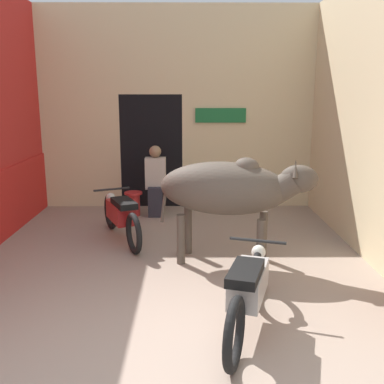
% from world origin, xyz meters
% --- Properties ---
extents(ground_plane, '(30.00, 30.00, 0.00)m').
position_xyz_m(ground_plane, '(0.00, 0.00, 0.00)').
color(ground_plane, gray).
extents(wall_back_with_doorway, '(5.18, 0.93, 3.78)m').
position_xyz_m(wall_back_with_doorway, '(-0.17, 5.70, 1.61)').
color(wall_back_with_doorway, beige).
rests_on(wall_back_with_doorway, ground_plane).
extents(wall_right_with_door, '(0.22, 5.45, 3.78)m').
position_xyz_m(wall_right_with_door, '(2.68, 2.68, 1.87)').
color(wall_right_with_door, beige).
rests_on(wall_right_with_door, ground_plane).
extents(cow, '(2.07, 1.09, 1.41)m').
position_xyz_m(cow, '(0.75, 2.46, 0.99)').
color(cow, '#4C4238').
rests_on(cow, ground_plane).
extents(motorcycle_near, '(0.75, 1.84, 0.74)m').
position_xyz_m(motorcycle_near, '(0.78, 0.71, 0.42)').
color(motorcycle_near, black).
rests_on(motorcycle_near, ground_plane).
extents(motorcycle_far, '(0.89, 1.74, 0.71)m').
position_xyz_m(motorcycle_far, '(-0.80, 3.37, 0.40)').
color(motorcycle_far, black).
rests_on(motorcycle_far, ground_plane).
extents(shopkeeper_seated, '(0.37, 0.34, 1.27)m').
position_xyz_m(shopkeeper_seated, '(-0.37, 4.80, 0.68)').
color(shopkeeper_seated, '#282833').
rests_on(shopkeeper_seated, ground_plane).
extents(plastic_stool, '(0.33, 0.33, 0.44)m').
position_xyz_m(plastic_stool, '(-0.78, 4.77, 0.23)').
color(plastic_stool, red).
rests_on(plastic_stool, ground_plane).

